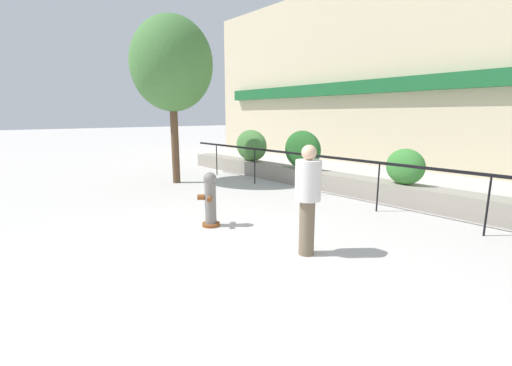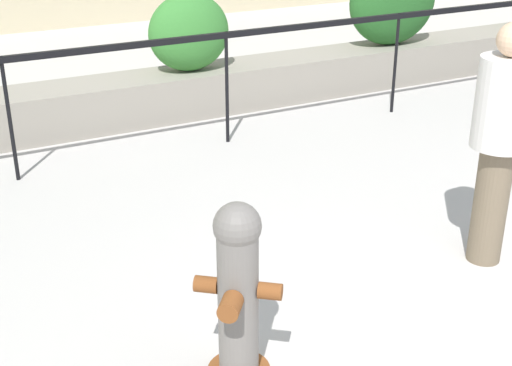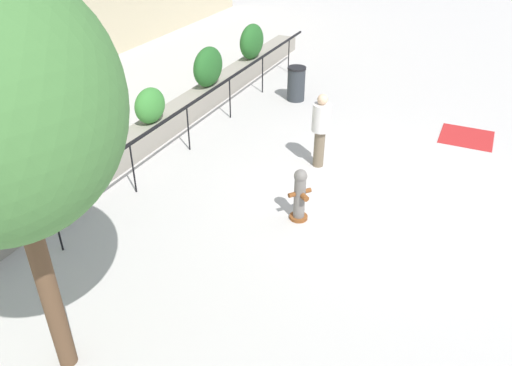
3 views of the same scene
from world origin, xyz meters
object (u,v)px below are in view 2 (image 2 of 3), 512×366
(fire_hydrant, at_px, (238,294))
(hedge_bush_2, at_px, (189,32))
(hedge_bush_3, at_px, (393,1))
(pedestrian, at_px, (501,132))

(fire_hydrant, bearing_deg, hedge_bush_2, 69.92)
(hedge_bush_3, height_order, pedestrian, pedestrian)
(hedge_bush_3, bearing_deg, pedestrian, -119.20)
(hedge_bush_2, distance_m, pedestrian, 4.23)
(hedge_bush_2, xyz_separation_m, pedestrian, (0.52, -4.19, 0.05))
(hedge_bush_3, bearing_deg, hedge_bush_2, 180.00)
(hedge_bush_3, xyz_separation_m, fire_hydrant, (-4.52, -4.55, -0.51))
(hedge_bush_2, relative_size, pedestrian, 0.55)
(hedge_bush_2, bearing_deg, hedge_bush_3, 0.00)
(fire_hydrant, bearing_deg, hedge_bush_3, 45.18)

